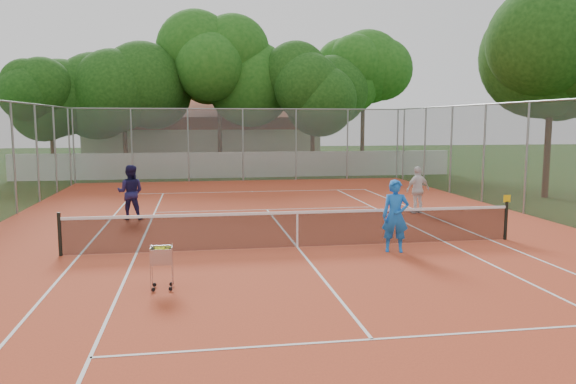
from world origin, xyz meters
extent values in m
plane|color=#17320D|center=(0.00, 0.00, 0.00)|extent=(120.00, 120.00, 0.00)
cube|color=#B64123|center=(0.00, 0.00, 0.01)|extent=(18.00, 34.00, 0.02)
cube|color=white|center=(0.00, 0.00, 0.02)|extent=(10.98, 23.78, 0.01)
cube|color=black|center=(0.00, 0.00, 0.51)|extent=(11.88, 0.10, 0.98)
cube|color=slate|center=(0.00, 0.00, 2.00)|extent=(18.00, 34.00, 4.00)
cube|color=white|center=(0.00, 19.00, 0.75)|extent=(26.00, 0.30, 1.50)
cube|color=beige|center=(-2.00, 29.00, 2.20)|extent=(16.40, 9.00, 4.40)
cube|color=#12380E|center=(0.00, 22.00, 5.00)|extent=(29.00, 19.00, 10.00)
imported|color=blue|center=(2.36, -0.89, 0.94)|extent=(0.77, 0.61, 1.84)
imported|color=#191746|center=(-4.80, 5.10, 0.94)|extent=(0.99, 0.82, 1.85)
imported|color=silver|center=(5.27, 4.74, 0.87)|extent=(1.07, 0.69, 1.70)
cube|color=#AFB0B6|center=(-3.30, -3.24, 0.48)|extent=(0.50, 0.50, 0.93)
camera|label=1|loc=(-2.58, -14.26, 3.32)|focal=35.00mm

